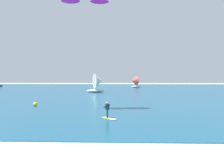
% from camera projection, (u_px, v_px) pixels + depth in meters
% --- Properties ---
extents(ocean, '(160.00, 90.00, 0.10)m').
position_uv_depth(ocean, '(118.00, 92.00, 61.23)').
color(ocean, navy).
rests_on(ocean, ground).
extents(shoreline_foam, '(67.85, 1.71, 0.01)m').
position_uv_depth(shoreline_foam, '(104.00, 143.00, 16.30)').
color(shoreline_foam, white).
rests_on(shoreline_foam, ground).
extents(kitesurfer, '(1.69, 1.86, 1.67)m').
position_uv_depth(kitesurfer, '(108.00, 113.00, 24.71)').
color(kitesurfer, yellow).
rests_on(kitesurfer, ocean).
extents(kite, '(5.67, 2.34, 0.84)m').
position_uv_depth(kite, '(85.00, 0.00, 28.55)').
color(kite, '#B21999').
extents(sailboat_heeled_over, '(4.52, 4.03, 5.08)m').
position_uv_depth(sailboat_heeled_over, '(98.00, 83.00, 59.13)').
color(sailboat_heeled_over, silver).
rests_on(sailboat_heeled_over, ocean).
extents(sailboat_far_right, '(3.75, 3.40, 4.17)m').
position_uv_depth(sailboat_far_right, '(135.00, 82.00, 78.50)').
color(sailboat_far_right, silver).
rests_on(sailboat_far_right, ocean).
extents(marker_buoy, '(0.56, 0.56, 0.56)m').
position_uv_depth(marker_buoy, '(35.00, 104.00, 34.19)').
color(marker_buoy, yellow).
rests_on(marker_buoy, ocean).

